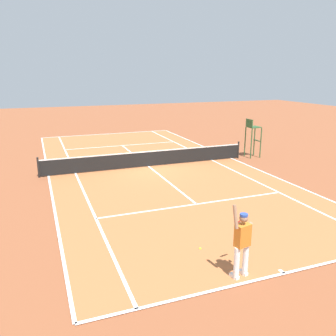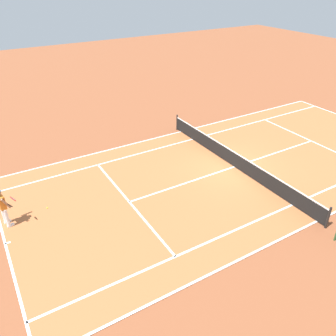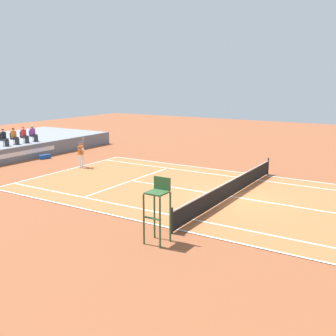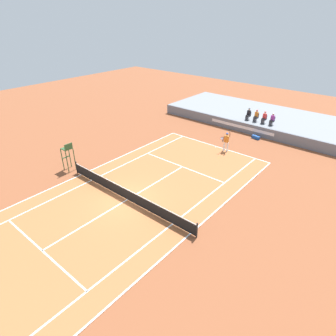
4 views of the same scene
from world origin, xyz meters
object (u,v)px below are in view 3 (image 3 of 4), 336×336
tennis_player (81,154)px  equipment_bag (45,157)px  spectator_seated_0 (4,138)px  umpire_chair (158,202)px  spectator_seated_3 (33,134)px  spectator_seated_2 (24,135)px  tennis_ball (104,169)px  spectator_seated_1 (14,136)px

tennis_player → equipment_bag: 4.84m
spectator_seated_0 → equipment_bag: size_ratio=1.33×
umpire_chair → equipment_bag: (9.01, 16.26, -1.40)m
spectator_seated_0 → spectator_seated_3: same height
spectator_seated_2 → equipment_bag: bearing=-84.2°
spectator_seated_0 → tennis_ball: size_ratio=18.60×
tennis_player → umpire_chair: bearing=-125.0°
spectator_seated_3 → tennis_ball: spectator_seated_3 is taller
spectator_seated_3 → tennis_ball: bearing=-98.6°
spectator_seated_0 → tennis_ball: spectator_seated_0 is taller
tennis_ball → umpire_chair: (-8.43, -9.85, 1.52)m
spectator_seated_0 → umpire_chair: bearing=-111.0°
spectator_seated_1 → spectator_seated_2: same height
tennis_ball → equipment_bag: bearing=84.8°
spectator_seated_0 → equipment_bag: 3.21m
spectator_seated_2 → spectator_seated_3: bearing=0.0°
tennis_player → spectator_seated_2: bearing=83.9°
umpire_chair → tennis_player: bearing=55.0°
spectator_seated_1 → umpire_chair: 19.85m
umpire_chair → equipment_bag: bearing=61.0°
umpire_chair → equipment_bag: size_ratio=2.57×
spectator_seated_1 → equipment_bag: size_ratio=1.33×
tennis_player → umpire_chair: umpire_chair is taller
spectator_seated_1 → spectator_seated_2: 0.92m
tennis_player → umpire_chair: size_ratio=0.85×
spectator_seated_1 → umpire_chair: size_ratio=0.52×
spectator_seated_3 → tennis_player: (-1.59, -6.63, -0.73)m
spectator_seated_0 → spectator_seated_2: size_ratio=1.00×
spectator_seated_2 → spectator_seated_3: same height
spectator_seated_3 → tennis_ball: size_ratio=18.60×
spectator_seated_1 → umpire_chair: bearing=-113.4°
tennis_ball → tennis_player: bearing=100.7°
spectator_seated_2 → tennis_ball: spectator_seated_2 is taller
spectator_seated_1 → spectator_seated_3: 1.80m
spectator_seated_3 → spectator_seated_0: bearing=180.0°
spectator_seated_0 → spectator_seated_1: 0.91m
spectator_seated_0 → spectator_seated_1: size_ratio=1.00×
spectator_seated_3 → equipment_bag: size_ratio=1.33×
spectator_seated_3 → tennis_player: size_ratio=0.61×
spectator_seated_2 → equipment_bag: 2.51m
tennis_player → umpire_chair: 14.14m
tennis_ball → spectator_seated_2: bearing=87.4°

